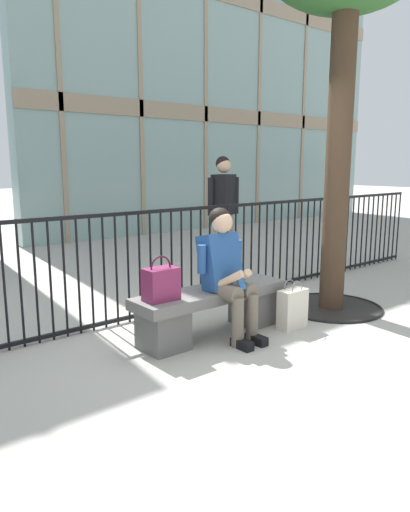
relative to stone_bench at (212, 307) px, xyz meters
name	(u,v)px	position (x,y,z in m)	size (l,w,h in m)	color
ground_plane	(212,335)	(0.00, 0.00, -0.27)	(60.00, 60.00, 0.00)	#B2ADA3
stone_bench	(212,307)	(0.00, 0.00, 0.00)	(1.60, 0.44, 0.45)	slate
seated_person_with_phone	(226,269)	(0.07, -0.13, 0.38)	(0.52, 0.66, 1.21)	#6B6051
handbag_on_bench	(161,283)	(-0.58, -0.01, 0.33)	(0.29, 0.19, 0.39)	#7A234C
shopping_bag	(292,309)	(0.73, -0.37, -0.07)	(0.31, 0.15, 0.49)	beige
bystander_at_railing	(223,207)	(1.69, 1.73, 0.73)	(0.55, 0.35, 1.71)	gray
plaza_railing	(161,262)	(0.00, 0.83, 0.31)	(9.74, 0.04, 1.14)	black
building_facade_right	(229,46)	(5.83, 6.21, 4.24)	(11.04, 0.43, 9.00)	#84A39E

